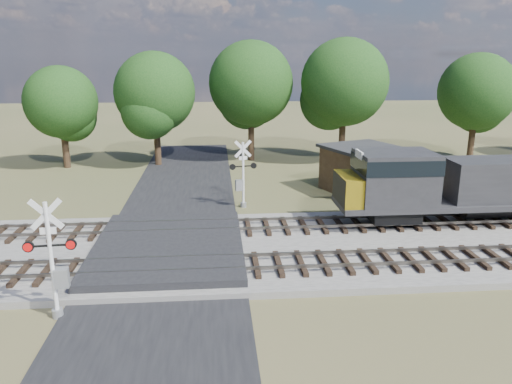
{
  "coord_description": "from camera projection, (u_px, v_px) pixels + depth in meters",
  "views": [
    {
      "loc": [
        2.3,
        -22.18,
        9.32
      ],
      "look_at": [
        4.33,
        2.0,
        2.6
      ],
      "focal_mm": 35.0,
      "sensor_mm": 36.0,
      "label": 1
    }
  ],
  "objects": [
    {
      "name": "equipment_shed",
      "position": [
        362.0,
        169.0,
        34.7
      ],
      "size": [
        6.08,
        6.08,
        3.2
      ],
      "rotation": [
        0.0,
        0.0,
        0.37
      ],
      "color": "#412C1B",
      "rests_on": "ground"
    },
    {
      "name": "road",
      "position": [
        169.0,
        257.0,
        23.59
      ],
      "size": [
        7.0,
        60.0,
        0.08
      ],
      "primitive_type": "cube",
      "color": "black",
      "rests_on": "ground"
    },
    {
      "name": "treeline",
      "position": [
        292.0,
        89.0,
        42.47
      ],
      "size": [
        84.45,
        10.62,
        10.75
      ],
      "color": "black",
      "rests_on": "ground"
    },
    {
      "name": "track_near",
      "position": [
        236.0,
        265.0,
        21.82
      ],
      "size": [
        140.0,
        2.6,
        0.33
      ],
      "color": "black",
      "rests_on": "ballast_bed"
    },
    {
      "name": "track_far",
      "position": [
        232.0,
        227.0,
        26.63
      ],
      "size": [
        140.0,
        2.6,
        0.33
      ],
      "color": "black",
      "rests_on": "ballast_bed"
    },
    {
      "name": "crossing_panel",
      "position": [
        169.0,
        248.0,
        24.0
      ],
      "size": [
        7.0,
        9.0,
        0.62
      ],
      "primitive_type": "cube",
      "color": "#262628",
      "rests_on": "ground"
    },
    {
      "name": "crossing_signal_near",
      "position": [
        55.0,
        269.0,
        17.81
      ],
      "size": [
        1.83,
        0.41,
        4.55
      ],
      "rotation": [
        0.0,
        0.0,
        0.08
      ],
      "color": "silver",
      "rests_on": "ground"
    },
    {
      "name": "crossing_signal_far",
      "position": [
        242.0,
        180.0,
        30.95
      ],
      "size": [
        1.71,
        0.47,
        4.27
      ],
      "rotation": [
        0.0,
        0.0,
        3.34
      ],
      "color": "silver",
      "rests_on": "ground"
    },
    {
      "name": "ballast_bed",
      "position": [
        372.0,
        245.0,
        24.85
      ],
      "size": [
        140.0,
        10.0,
        0.3
      ],
      "primitive_type": "cube",
      "color": "gray",
      "rests_on": "ground"
    },
    {
      "name": "ground",
      "position": [
        169.0,
        258.0,
        23.6
      ],
      "size": [
        160.0,
        160.0,
        0.0
      ],
      "primitive_type": "plane",
      "color": "#424C28",
      "rests_on": "ground"
    }
  ]
}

